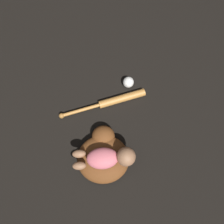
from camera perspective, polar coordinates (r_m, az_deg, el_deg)
name	(u,v)px	position (r m, az deg, el deg)	size (l,w,h in m)	color
ground_plane	(94,160)	(1.32, -4.71, -12.44)	(6.00, 6.00, 0.00)	black
baseball_glove	(103,155)	(1.27, -2.32, -11.10)	(0.33, 0.35, 0.10)	brown
baby_figure	(109,158)	(1.18, -0.73, -11.84)	(0.34, 0.12, 0.10)	#D16670
baseball_bat	(114,101)	(1.35, 0.44, 2.95)	(0.54, 0.13, 0.05)	#C6843D
baseball	(128,82)	(1.38, 4.28, 7.78)	(0.07, 0.07, 0.07)	white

